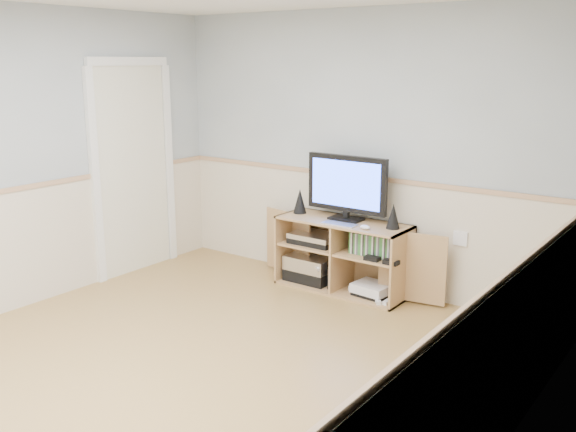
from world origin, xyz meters
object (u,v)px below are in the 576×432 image
object	(u,v)px
keyboard	(339,224)
media_cabinet	(346,253)
monitor	(347,185)
game_consoles	(371,290)

from	to	relation	value
keyboard	media_cabinet	bearing A→B (deg)	101.57
monitor	game_consoles	bearing A→B (deg)	-10.96
keyboard	game_consoles	distance (m)	0.66
media_cabinet	keyboard	bearing A→B (deg)	-77.06
media_cabinet	monitor	bearing A→B (deg)	-90.00
media_cabinet	monitor	distance (m)	0.63
media_cabinet	game_consoles	distance (m)	0.41
media_cabinet	keyboard	world-z (taller)	keyboard
monitor	game_consoles	size ratio (longest dim) A/B	1.73
media_cabinet	keyboard	xyz separation A→B (m)	(0.04, -0.19, 0.32)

